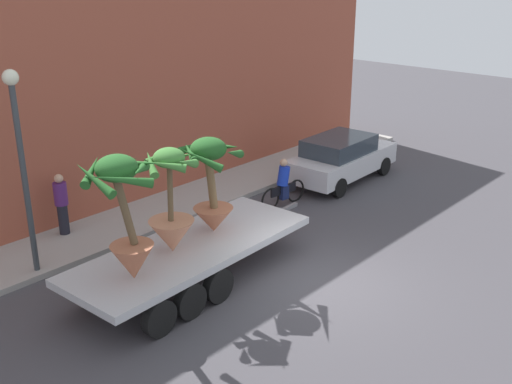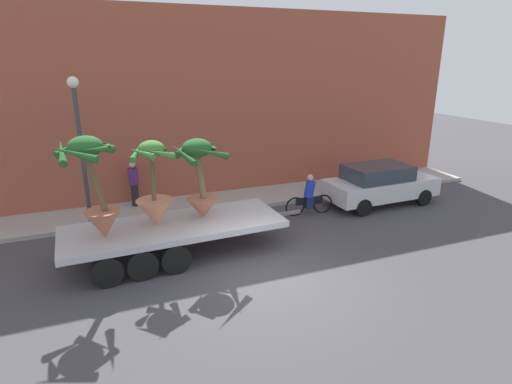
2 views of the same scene
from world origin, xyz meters
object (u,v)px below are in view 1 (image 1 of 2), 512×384
potted_palm_front (171,212)px  parked_car (341,158)px  cyclist (283,185)px  potted_palm_rear (125,218)px  pedestrian_near_gate (62,203)px  potted_palm_middle (211,185)px  street_lamp (20,147)px  flatbed_trailer (184,257)px

potted_palm_front → parked_car: 9.02m
cyclist → potted_palm_rear: bearing=-165.5°
potted_palm_front → pedestrian_near_gate: (-0.16, 4.37, -0.89)m
potted_palm_rear → pedestrian_near_gate: bearing=74.3°
potted_palm_rear → potted_palm_middle: bearing=9.8°
cyclist → street_lamp: size_ratio=0.38×
flatbed_trailer → potted_palm_rear: potted_palm_rear is taller
potted_palm_rear → potted_palm_front: bearing=14.7°
parked_car → street_lamp: (-10.60, 1.52, 2.40)m
flatbed_trailer → street_lamp: street_lamp is taller
potted_palm_rear → street_lamp: street_lamp is taller
potted_palm_front → street_lamp: size_ratio=0.50×
potted_palm_front → street_lamp: 3.72m
potted_palm_rear → street_lamp: 3.51m
cyclist → street_lamp: street_lamp is taller
flatbed_trailer → pedestrian_near_gate: bearing=95.0°
potted_palm_middle → pedestrian_near_gate: potted_palm_middle is taller
potted_palm_rear → street_lamp: (-0.28, 3.39, 0.85)m
potted_palm_rear → potted_palm_middle: size_ratio=1.15×
flatbed_trailer → potted_palm_front: 1.19m
potted_palm_front → cyclist: size_ratio=1.32×
potted_palm_middle → cyclist: potted_palm_middle is taller
flatbed_trailer → potted_palm_middle: potted_palm_middle is taller
potted_palm_middle → potted_palm_front: (-1.35, -0.10, -0.27)m
street_lamp → cyclist: bearing=-11.5°
potted_palm_rear → cyclist: 7.65m
flatbed_trailer → potted_palm_middle: size_ratio=3.05×
cyclist → street_lamp: bearing=168.5°
cyclist → street_lamp: 8.07m
potted_palm_middle → street_lamp: size_ratio=0.49×
cyclist → potted_palm_front: bearing=-165.6°
parked_car → potted_palm_front: bearing=-170.5°
flatbed_trailer → cyclist: (5.49, 1.55, -0.10)m
potted_palm_rear → potted_palm_middle: (2.85, 0.49, -0.18)m
pedestrian_near_gate → parked_car: bearing=-17.8°
potted_palm_front → pedestrian_near_gate: 4.46m
potted_palm_rear → potted_palm_front: 1.61m
flatbed_trailer → pedestrian_near_gate: 4.47m
flatbed_trailer → parked_car: 8.73m
flatbed_trailer → parked_car: (8.59, 1.56, 0.06)m
flatbed_trailer → potted_palm_rear: size_ratio=2.66×
potted_palm_middle → potted_palm_rear: bearing=-170.2°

